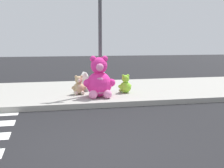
{
  "coord_description": "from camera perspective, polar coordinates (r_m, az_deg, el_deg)",
  "views": [
    {
      "loc": [
        -0.6,
        -4.46,
        1.76
      ],
      "look_at": [
        1.19,
        3.6,
        0.55
      ],
      "focal_mm": 47.19,
      "sensor_mm": 36.0,
      "label": 1
    }
  ],
  "objects": [
    {
      "name": "plush_white",
      "position": [
        9.54,
        -5.44,
        0.1
      ],
      "size": [
        0.44,
        0.47,
        0.62
      ],
      "color": "white",
      "rests_on": "sidewalk"
    },
    {
      "name": "sign_pole",
      "position": [
        9.0,
        -2.31,
        8.89
      ],
      "size": [
        0.56,
        0.11,
        3.2
      ],
      "color": "#4C4C51",
      "rests_on": "sidewalk"
    },
    {
      "name": "plush_lavender",
      "position": [
        9.72,
        -2.26,
        0.42
      ],
      "size": [
        0.48,
        0.51,
        0.68
      ],
      "color": "#B28CD8",
      "rests_on": "sidewalk"
    },
    {
      "name": "ground_plane",
      "position": [
        4.83,
        -4.65,
        -13.07
      ],
      "size": [
        60.0,
        60.0,
        0.0
      ],
      "primitive_type": "plane",
      "color": "black"
    },
    {
      "name": "sidewalk",
      "position": [
        9.82,
        -8.84,
        -1.64
      ],
      "size": [
        28.0,
        4.4,
        0.15
      ],
      "primitive_type": "cube",
      "color": "#9E9B93",
      "rests_on": "ground_plane"
    },
    {
      "name": "plush_tan",
      "position": [
        8.99,
        -6.44,
        -0.53
      ],
      "size": [
        0.45,
        0.39,
        0.58
      ],
      "color": "tan",
      "rests_on": "sidewalk"
    },
    {
      "name": "plush_lime",
      "position": [
        9.21,
        2.58,
        -0.27
      ],
      "size": [
        0.44,
        0.4,
        0.58
      ],
      "color": "#8CD133",
      "rests_on": "sidewalk"
    },
    {
      "name": "plush_pink_large",
      "position": [
        8.47,
        -2.49,
        0.65
      ],
      "size": [
        0.92,
        0.81,
        1.19
      ],
      "color": "#F22D93",
      "rests_on": "sidewalk"
    }
  ]
}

